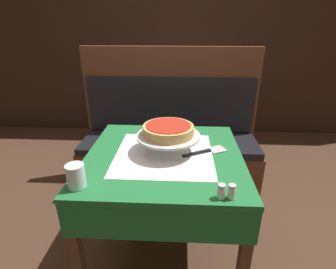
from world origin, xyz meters
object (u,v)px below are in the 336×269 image
pizza_pan_stand (168,136)px  salt_shaker (221,191)px  booth_bench (170,150)px  deep_dish_pizza (168,130)px  pizza_server (205,152)px  dining_table_rear (177,95)px  pepper_shaker (232,192)px  dining_table_front (164,172)px  condiment_caddy (177,82)px  water_glass_near (76,176)px

pizza_pan_stand → salt_shaker: pizza_pan_stand is taller
booth_bench → pizza_pan_stand: size_ratio=4.40×
deep_dish_pizza → pizza_server: bearing=-1.4°
pizza_server → salt_shaker: bearing=-85.4°
dining_table_rear → pepper_shaker: (0.27, -2.08, 0.15)m
dining_table_rear → pepper_shaker: pepper_shaker is taller
dining_table_front → booth_bench: 0.90m
dining_table_front → condiment_caddy: condiment_caddy is taller
dining_table_rear → pepper_shaker: size_ratio=11.78×
deep_dish_pizza → condiment_caddy: condiment_caddy is taller
dining_table_front → pepper_shaker: bearing=-51.3°
pizza_server → pepper_shaker: pepper_shaker is taller
booth_bench → salt_shaker: (0.27, -1.23, 0.44)m
condiment_caddy → pizza_pan_stand: bearing=-90.5°
pizza_pan_stand → booth_bench: bearing=92.1°
dining_table_front → dining_table_rear: size_ratio=1.13×
pizza_server → salt_shaker: (0.03, -0.41, 0.03)m
deep_dish_pizza → pepper_shaker: size_ratio=4.34×
deep_dish_pizza → water_glass_near: (-0.38, -0.37, -0.07)m
deep_dish_pizza → pepper_shaker: bearing=-55.8°
pizza_pan_stand → pepper_shaker: (0.28, -0.41, -0.06)m
deep_dish_pizza → condiment_caddy: bearing=89.5°
dining_table_front → pizza_server: (0.23, 0.03, 0.12)m
booth_bench → condiment_caddy: 0.93m
pizza_server → salt_shaker: salt_shaker is taller
condiment_caddy → deep_dish_pizza: bearing=-90.5°
dining_table_front → deep_dish_pizza: deep_dish_pizza is taller
booth_bench → pepper_shaker: (0.31, -1.23, 0.44)m
dining_table_front → dining_table_rear: (0.03, 1.71, 0.00)m
deep_dish_pizza → booth_bench: bearing=92.1°
dining_table_rear → deep_dish_pizza: (-0.01, -1.67, 0.24)m
pepper_shaker → water_glass_near: bearing=175.9°
dining_table_rear → dining_table_front: bearing=-91.1°
dining_table_rear → pizza_server: size_ratio=2.92×
pizza_server → condiment_caddy: bearing=96.7°
water_glass_near → dining_table_front: bearing=42.3°
pizza_pan_stand → pizza_server: (0.21, -0.01, -0.09)m
dining_table_front → booth_bench: booth_bench is taller
dining_table_rear → salt_shaker: bearing=-83.8°
booth_bench → water_glass_near: bearing=-106.6°
water_glass_near → condiment_caddy: (0.40, 2.00, -0.02)m
pizza_server → pizza_pan_stand: bearing=178.6°
booth_bench → condiment_caddy: size_ratio=8.43×
pizza_pan_stand → salt_shaker: (0.24, -0.41, -0.06)m
water_glass_near → pepper_shaker: 0.67m
dining_table_front → water_glass_near: size_ratio=7.86×
booth_bench → deep_dish_pizza: size_ratio=5.60×
water_glass_near → salt_shaker: bearing=-4.3°
deep_dish_pizza → condiment_caddy: 1.63m
dining_table_front → pizza_pan_stand: 0.21m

